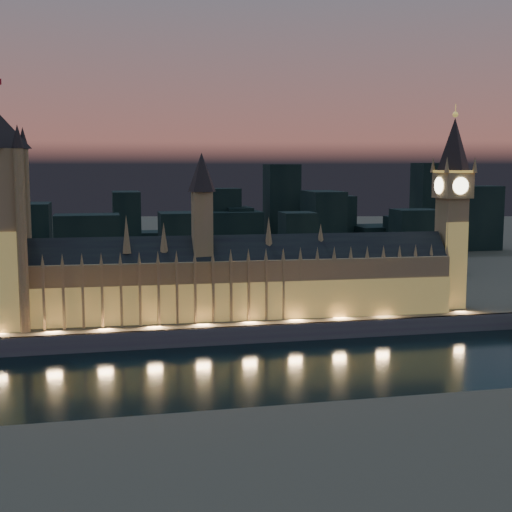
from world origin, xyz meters
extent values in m
plane|color=black|center=(0.00, 0.00, 0.00)|extent=(2000.00, 2000.00, 0.00)
cube|color=#4A4C40|center=(0.00, 520.00, 4.00)|extent=(2000.00, 960.00, 8.00)
cube|color=#4D4256|center=(0.00, 41.00, 4.00)|extent=(2000.00, 2.50, 8.00)
cube|color=#8E804E|center=(0.75, 62.00, 22.00)|extent=(200.65, 28.15, 28.00)
cube|color=#B09148|center=(0.75, 51.75, 17.00)|extent=(200.00, 0.50, 18.00)
cube|color=black|center=(0.75, 62.00, 39.00)|extent=(200.50, 24.42, 16.26)
cube|color=#8E804E|center=(-19.25, 62.00, 52.00)|extent=(9.00, 9.00, 32.00)
cone|color=black|center=(-19.25, 62.00, 77.00)|extent=(13.00, 13.00, 18.00)
cube|color=#8E804E|center=(-99.25, 51.40, 22.00)|extent=(1.20, 1.20, 28.00)
cone|color=#8E804E|center=(-99.25, 52.00, 39.00)|extent=(2.00, 2.00, 6.00)
cube|color=#8E804E|center=(-90.92, 51.40, 22.00)|extent=(1.20, 1.20, 28.00)
cone|color=#8E804E|center=(-90.92, 52.00, 39.00)|extent=(2.00, 2.00, 6.00)
cube|color=#8E804E|center=(-82.59, 51.40, 22.00)|extent=(1.20, 1.20, 28.00)
cone|color=#8E804E|center=(-82.59, 52.00, 39.00)|extent=(2.00, 2.00, 6.00)
cube|color=#8E804E|center=(-74.25, 51.40, 22.00)|extent=(1.20, 1.20, 28.00)
cone|color=#8E804E|center=(-74.25, 52.00, 39.00)|extent=(2.00, 2.00, 6.00)
cube|color=#8E804E|center=(-65.92, 51.40, 22.00)|extent=(1.20, 1.20, 28.00)
cone|color=#8E804E|center=(-65.92, 52.00, 39.00)|extent=(2.00, 2.00, 6.00)
cube|color=#8E804E|center=(-57.59, 51.40, 22.00)|extent=(1.20, 1.20, 28.00)
cone|color=#8E804E|center=(-57.59, 52.00, 39.00)|extent=(2.00, 2.00, 6.00)
cube|color=#8E804E|center=(-49.25, 51.40, 22.00)|extent=(1.20, 1.20, 28.00)
cone|color=#8E804E|center=(-49.25, 52.00, 39.00)|extent=(2.00, 2.00, 6.00)
cube|color=#8E804E|center=(-40.92, 51.40, 22.00)|extent=(1.20, 1.20, 28.00)
cone|color=#8E804E|center=(-40.92, 52.00, 39.00)|extent=(2.00, 2.00, 6.00)
cube|color=#8E804E|center=(-32.59, 51.40, 22.00)|extent=(1.20, 1.20, 28.00)
cone|color=#8E804E|center=(-32.59, 52.00, 39.00)|extent=(2.00, 2.00, 6.00)
cube|color=#8E804E|center=(-24.25, 51.40, 22.00)|extent=(1.20, 1.20, 28.00)
cone|color=#8E804E|center=(-24.25, 52.00, 39.00)|extent=(2.00, 2.00, 6.00)
cube|color=#8E804E|center=(-15.92, 51.40, 22.00)|extent=(1.20, 1.20, 28.00)
cone|color=#8E804E|center=(-15.92, 52.00, 39.00)|extent=(2.00, 2.00, 6.00)
cube|color=#8E804E|center=(-7.59, 51.40, 22.00)|extent=(1.20, 1.20, 28.00)
cone|color=#8E804E|center=(-7.59, 52.00, 39.00)|extent=(2.00, 2.00, 6.00)
cube|color=#8E804E|center=(0.75, 51.40, 22.00)|extent=(1.20, 1.20, 28.00)
cone|color=#8E804E|center=(0.75, 52.00, 39.00)|extent=(2.00, 2.00, 6.00)
cube|color=#8E804E|center=(9.08, 51.40, 22.00)|extent=(1.20, 1.20, 28.00)
cone|color=#8E804E|center=(9.08, 52.00, 39.00)|extent=(2.00, 2.00, 6.00)
cube|color=#8E804E|center=(17.41, 51.40, 22.00)|extent=(1.20, 1.20, 28.00)
cone|color=#8E804E|center=(17.41, 52.00, 39.00)|extent=(2.00, 2.00, 6.00)
cube|color=#8E804E|center=(25.75, 51.40, 22.00)|extent=(1.20, 1.20, 28.00)
cone|color=#8E804E|center=(25.75, 52.00, 39.00)|extent=(2.00, 2.00, 6.00)
cube|color=#8E804E|center=(34.08, 51.40, 22.00)|extent=(1.20, 1.20, 28.00)
cone|color=#8E804E|center=(34.08, 52.00, 39.00)|extent=(2.00, 2.00, 6.00)
cube|color=#8E804E|center=(42.41, 51.40, 22.00)|extent=(1.20, 1.20, 28.00)
cone|color=#8E804E|center=(42.41, 52.00, 39.00)|extent=(2.00, 2.00, 6.00)
cube|color=#8E804E|center=(50.75, 51.40, 22.00)|extent=(1.20, 1.20, 28.00)
cone|color=#8E804E|center=(50.75, 52.00, 39.00)|extent=(2.00, 2.00, 6.00)
cube|color=#8E804E|center=(59.08, 51.40, 22.00)|extent=(1.20, 1.20, 28.00)
cone|color=#8E804E|center=(59.08, 52.00, 39.00)|extent=(2.00, 2.00, 6.00)
cube|color=#8E804E|center=(67.41, 51.40, 22.00)|extent=(1.20, 1.20, 28.00)
cone|color=#8E804E|center=(67.41, 52.00, 39.00)|extent=(2.00, 2.00, 6.00)
cube|color=#8E804E|center=(75.75, 51.40, 22.00)|extent=(1.20, 1.20, 28.00)
cone|color=#8E804E|center=(75.75, 52.00, 39.00)|extent=(2.00, 2.00, 6.00)
cube|color=#8E804E|center=(84.08, 51.40, 22.00)|extent=(1.20, 1.20, 28.00)
cone|color=#8E804E|center=(84.08, 52.00, 39.00)|extent=(2.00, 2.00, 6.00)
cube|color=#8E804E|center=(92.41, 51.40, 22.00)|extent=(1.20, 1.20, 28.00)
cone|color=#8E804E|center=(92.41, 52.00, 39.00)|extent=(2.00, 2.00, 6.00)
cube|color=#8E804E|center=(100.75, 51.40, 22.00)|extent=(1.20, 1.20, 28.00)
cone|color=#8E804E|center=(100.75, 52.00, 39.00)|extent=(2.00, 2.00, 6.00)
cone|color=#8E804E|center=(-54.25, 62.00, 49.00)|extent=(4.40, 4.40, 18.00)
cone|color=#8E804E|center=(-37.25, 62.00, 47.00)|extent=(4.40, 4.40, 14.00)
cone|color=#8E804E|center=(12.75, 62.00, 48.00)|extent=(4.40, 4.40, 16.00)
cone|color=#8E804E|center=(38.75, 62.00, 46.00)|extent=(4.40, 4.40, 12.00)
cylinder|color=#8E804E|center=(-99.00, 51.00, 47.70)|extent=(4.40, 4.40, 79.41)
cone|color=black|center=(-99.00, 51.00, 92.41)|extent=(5.20, 5.20, 10.00)
cylinder|color=#8E804E|center=(-99.00, 73.00, 47.70)|extent=(4.40, 4.40, 79.41)
cone|color=black|center=(-99.00, 73.00, 92.41)|extent=(5.20, 5.20, 10.00)
cube|color=#8E804E|center=(108.00, 62.00, 35.88)|extent=(12.94, 12.94, 55.76)
cube|color=#B09148|center=(108.00, 55.80, 30.00)|extent=(12.00, 0.50, 44.00)
cube|color=#8E804E|center=(108.00, 62.00, 70.10)|extent=(15.00, 15.00, 12.69)
cube|color=#F2C64C|center=(108.00, 62.00, 77.04)|extent=(15.75, 15.75, 1.20)
cone|color=black|center=(108.00, 62.00, 90.64)|extent=(18.00, 18.00, 26.00)
sphere|color=#F2C64C|center=(108.00, 62.00, 105.14)|extent=(2.80, 2.80, 2.80)
cylinder|color=#F2C64C|center=(108.00, 62.00, 107.64)|extent=(0.40, 0.40, 5.00)
cylinder|color=#FFF2BF|center=(108.00, 54.25, 70.10)|extent=(8.40, 0.50, 8.40)
cylinder|color=#FFF2BF|center=(108.00, 69.75, 70.10)|extent=(8.40, 0.50, 8.40)
cylinder|color=#FFF2BF|center=(100.25, 62.00, 70.10)|extent=(0.50, 8.40, 8.40)
cylinder|color=#FFF2BF|center=(115.75, 62.00, 70.10)|extent=(0.50, 8.40, 8.40)
cone|color=#8E804E|center=(100.50, 54.50, 80.44)|extent=(2.60, 2.60, 8.00)
cone|color=#8E804E|center=(100.50, 69.50, 80.44)|extent=(2.60, 2.60, 8.00)
cone|color=#8E804E|center=(115.50, 54.50, 80.44)|extent=(2.60, 2.60, 8.00)
cone|color=#8E804E|center=(115.50, 69.50, 80.44)|extent=(2.60, 2.60, 8.00)
cube|color=black|center=(26.50, 130.59, 18.93)|extent=(19.03, 19.80, 21.87)
cube|color=black|center=(246.11, 284.12, 35.17)|extent=(42.59, 22.95, 54.34)
cube|color=black|center=(49.82, 142.01, 30.09)|extent=(19.65, 20.18, 44.17)
cube|color=black|center=(41.67, 287.29, 27.46)|extent=(19.44, 30.73, 38.92)
cube|color=black|center=(24.97, 293.60, 34.79)|extent=(37.76, 19.44, 53.58)
cube|color=black|center=(-47.25, 249.55, 34.67)|extent=(18.99, 34.57, 53.34)
cube|color=black|center=(-20.84, 157.00, 30.05)|extent=(21.11, 25.14, 44.10)
cube|color=black|center=(-73.54, 168.67, 29.45)|extent=(38.19, 23.57, 42.91)
cube|color=black|center=(161.35, 282.97, 19.17)|extent=(43.78, 39.06, 22.35)
cube|color=black|center=(-113.86, 315.96, 29.18)|extent=(19.72, 40.72, 42.35)
cube|color=black|center=(34.64, 279.78, 26.12)|extent=(44.53, 36.65, 36.23)
cube|color=black|center=(-28.21, 299.85, 17.79)|extent=(40.45, 27.15, 19.58)
cube|color=black|center=(98.90, 245.55, 34.30)|extent=(24.63, 41.01, 52.60)
cube|color=black|center=(29.81, 174.58, 18.08)|extent=(44.15, 42.43, 20.16)
cube|color=black|center=(147.90, 189.31, 28.83)|extent=(30.39, 22.61, 41.67)
cube|color=black|center=(171.14, 259.49, 23.73)|extent=(28.33, 19.81, 31.47)
cube|color=black|center=(135.09, 170.48, 19.64)|extent=(24.83, 31.49, 23.29)
cube|color=black|center=(131.82, 301.59, 31.26)|extent=(19.19, 29.53, 46.52)
cube|color=black|center=(80.60, 300.00, 44.28)|extent=(26.00, 26.00, 72.56)
cube|color=black|center=(212.56, 300.00, 44.86)|extent=(26.00, 26.00, 73.72)
camera|label=1|loc=(-66.10, -267.71, 80.65)|focal=50.00mm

